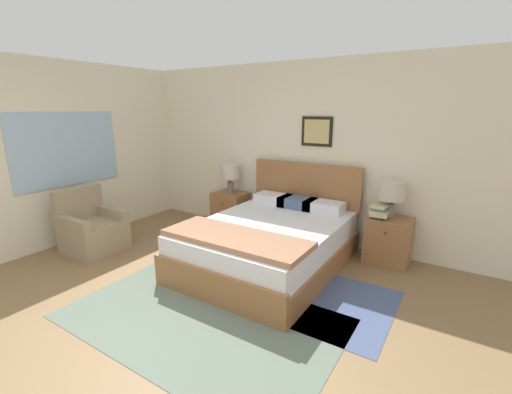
{
  "coord_description": "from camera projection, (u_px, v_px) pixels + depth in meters",
  "views": [
    {
      "loc": [
        2.28,
        -1.37,
        1.94
      ],
      "look_at": [
        0.28,
        1.78,
        0.97
      ],
      "focal_mm": 24.0,
      "sensor_mm": 36.0,
      "label": 1
    }
  ],
  "objects": [
    {
      "name": "table_lamp_near_window",
      "position": [
        230.0,
        172.0,
        5.52
      ],
      "size": [
        0.31,
        0.31,
        0.47
      ],
      "color": "slate",
      "rests_on": "nightstand_near_window"
    },
    {
      "name": "table_lamp_by_door",
      "position": [
        392.0,
        192.0,
        4.23
      ],
      "size": [
        0.31,
        0.31,
        0.47
      ],
      "color": "slate",
      "rests_on": "nightstand_by_door"
    },
    {
      "name": "book_thick_bottom",
      "position": [
        380.0,
        216.0,
        4.32
      ],
      "size": [
        0.19,
        0.29,
        0.03
      ],
      "rotation": [
        0.0,
        0.0,
        -0.15
      ],
      "color": "#232328",
      "rests_on": "nightstand_by_door"
    },
    {
      "name": "book_slim_near_top",
      "position": [
        380.0,
        208.0,
        4.29
      ],
      "size": [
        0.2,
        0.27,
        0.03
      ],
      "rotation": [
        0.0,
        0.0,
        -0.06
      ],
      "color": "#4C7551",
      "rests_on": "book_novel_upper"
    },
    {
      "name": "book_novel_upper",
      "position": [
        380.0,
        211.0,
        4.3
      ],
      "size": [
        0.23,
        0.25,
        0.04
      ],
      "rotation": [
        0.0,
        0.0,
        -0.06
      ],
      "color": "beige",
      "rests_on": "book_hardcover_middle"
    },
    {
      "name": "book_hardcover_middle",
      "position": [
        380.0,
        214.0,
        4.31
      ],
      "size": [
        0.22,
        0.27,
        0.03
      ],
      "rotation": [
        0.0,
        0.0,
        0.03
      ],
      "color": "beige",
      "rests_on": "book_thick_bottom"
    },
    {
      "name": "area_rug_bedside",
      "position": [
        347.0,
        307.0,
        3.43
      ],
      "size": [
        0.88,
        1.23,
        0.01
      ],
      "color": "#47567F",
      "rests_on": "ground_plane"
    },
    {
      "name": "armchair",
      "position": [
        92.0,
        230.0,
        4.77
      ],
      "size": [
        0.72,
        0.68,
        0.86
      ],
      "rotation": [
        0.0,
        0.0,
        -1.58
      ],
      "color": "#998466",
      "rests_on": "ground_plane"
    },
    {
      "name": "wall_back",
      "position": [
        294.0,
        152.0,
        5.14
      ],
      "size": [
        7.72,
        0.09,
        2.6
      ],
      "color": "beige",
      "rests_on": "ground_plane"
    },
    {
      "name": "nightstand_near_window",
      "position": [
        230.0,
        210.0,
        5.67
      ],
      "size": [
        0.54,
        0.43,
        0.6
      ],
      "color": "#936038",
      "rests_on": "ground_plane"
    },
    {
      "name": "wall_left",
      "position": [
        85.0,
        152.0,
        5.17
      ],
      "size": [
        0.08,
        5.64,
        2.6
      ],
      "color": "beige",
      "rests_on": "ground_plane"
    },
    {
      "name": "book_paperback_top",
      "position": [
        381.0,
        206.0,
        4.28
      ],
      "size": [
        0.21,
        0.28,
        0.04
      ],
      "rotation": [
        0.0,
        0.0,
        -0.14
      ],
      "color": "beige",
      "rests_on": "book_slim_near_top"
    },
    {
      "name": "area_rug_main",
      "position": [
        200.0,
        318.0,
        3.26
      ],
      "size": [
        2.6,
        1.58,
        0.01
      ],
      "color": "slate",
      "rests_on": "ground_plane"
    },
    {
      "name": "nightstand_by_door",
      "position": [
        388.0,
        241.0,
        4.37
      ],
      "size": [
        0.54,
        0.43,
        0.6
      ],
      "color": "#936038",
      "rests_on": "ground_plane"
    },
    {
      "name": "bed",
      "position": [
        269.0,
        241.0,
        4.31
      ],
      "size": [
        1.66,
        2.19,
        1.17
      ],
      "color": "#936038",
      "rests_on": "ground_plane"
    },
    {
      "name": "ground_plane",
      "position": [
        110.0,
        353.0,
        2.79
      ],
      "size": [
        16.0,
        16.0,
        0.0
      ],
      "primitive_type": "plane",
      "color": "olive"
    }
  ]
}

